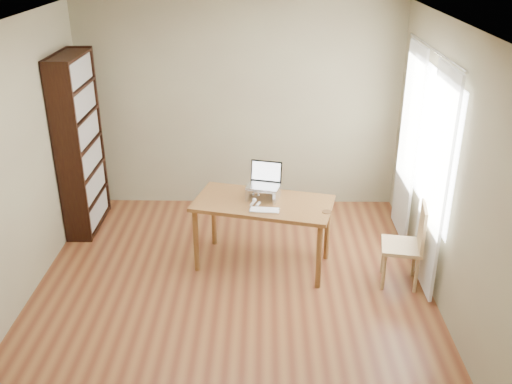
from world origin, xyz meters
name	(u,v)px	position (x,y,z in m)	size (l,w,h in m)	color
room	(232,177)	(0.03, 0.01, 1.30)	(4.04, 4.54, 2.64)	#5F2C19
bookshelf	(80,144)	(-1.83, 1.55, 1.05)	(0.30, 0.90, 2.10)	black
curtains	(421,160)	(1.92, 0.80, 1.17)	(0.03, 1.90, 2.25)	white
desk	(263,210)	(0.31, 0.66, 0.65)	(1.54, 1.02, 0.75)	brown
laptop_stand	(263,191)	(0.31, 0.74, 0.83)	(0.32, 0.25, 0.13)	silver
laptop	(263,179)	(0.31, 0.80, 0.94)	(0.38, 0.35, 0.24)	silver
keyboard	(264,210)	(0.32, 0.44, 0.76)	(0.31, 0.16, 0.02)	silver
coaster	(327,212)	(0.94, 0.43, 0.75)	(0.10, 0.10, 0.01)	brown
cat	(260,192)	(0.27, 0.77, 0.81)	(0.24, 0.47, 0.14)	#453E36
chair	(409,242)	(1.77, 0.32, 0.47)	(0.45, 0.45, 0.88)	tan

